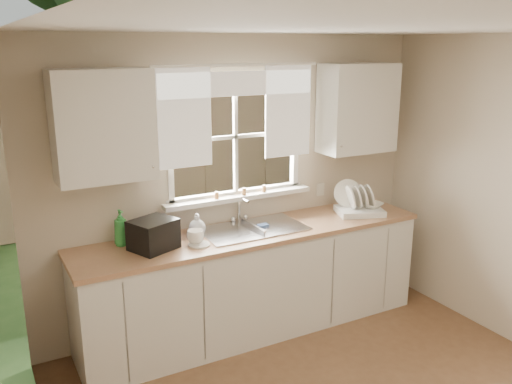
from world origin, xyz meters
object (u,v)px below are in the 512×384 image
soap_bottle_a (121,228)px  cup (195,237)px  black_appliance (153,235)px  dish_rack (359,206)px

soap_bottle_a → cup: size_ratio=2.09×
black_appliance → dish_rack: bearing=-24.0°
cup → black_appliance: (-0.32, 0.04, 0.06)m
black_appliance → cup: bearing=-29.5°
soap_bottle_a → cup: bearing=-31.7°
cup → black_appliance: size_ratio=0.43×
dish_rack → soap_bottle_a: bearing=173.6°
dish_rack → black_appliance: 1.93m
dish_rack → cup: 1.61m
soap_bottle_a → black_appliance: size_ratio=0.90×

